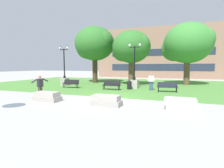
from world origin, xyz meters
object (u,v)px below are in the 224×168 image
at_px(park_bench_near_left, 71,83).
at_px(person_bystander_near_lawn, 151,81).
at_px(concrete_block_right, 182,104).
at_px(trash_bin, 129,85).
at_px(concrete_block_center, 47,97).
at_px(park_bench_far_left, 112,85).
at_px(park_bench_near_right, 167,86).
at_px(concrete_block_left, 106,101).
at_px(lamp_post_right, 134,79).
at_px(lamp_post_center, 65,77).
at_px(skateboard, 45,97).
at_px(person_skateboarder, 40,85).

bearing_deg(park_bench_near_left, person_bystander_near_lawn, 6.62).
bearing_deg(concrete_block_right, trash_bin, 123.52).
xyz_separation_m(concrete_block_center, park_bench_far_left, (2.20, 6.90, 0.23)).
xyz_separation_m(concrete_block_right, park_bench_near_right, (-1.06, 6.70, 0.23)).
distance_m(concrete_block_left, concrete_block_right, 4.31).
bearing_deg(lamp_post_right, park_bench_near_left, -163.30).
bearing_deg(lamp_post_center, park_bench_far_left, -15.99).
distance_m(park_bench_near_right, trash_bin, 3.82).
height_order(park_bench_far_left, lamp_post_center, lamp_post_center).
height_order(concrete_block_right, park_bench_near_left, park_bench_near_left).
height_order(concrete_block_center, person_bystander_near_lawn, person_bystander_near_lawn).
bearing_deg(park_bench_near_right, concrete_block_left, -114.28).
relative_size(concrete_block_left, trash_bin, 1.87).
bearing_deg(concrete_block_left, lamp_post_right, 91.78).
distance_m(concrete_block_left, trash_bin, 7.78).
distance_m(skateboard, trash_bin, 8.55).
xyz_separation_m(skateboard, park_bench_near_right, (8.41, 6.58, 0.45)).
bearing_deg(person_bystander_near_lawn, park_bench_near_right, -21.80).
height_order(person_skateboarder, person_bystander_near_lawn, person_bystander_near_lawn).
height_order(park_bench_near_right, trash_bin, trash_bin).
distance_m(lamp_post_right, person_bystander_near_lawn, 2.18).
distance_m(skateboard, person_bystander_near_lawn, 9.98).
bearing_deg(lamp_post_center, skateboard, -63.94).
bearing_deg(concrete_block_right, lamp_post_right, 118.69).
xyz_separation_m(concrete_block_right, trash_bin, (-4.83, 7.30, 0.20)).
distance_m(concrete_block_center, trash_bin, 8.74).
bearing_deg(person_skateboarder, park_bench_near_left, 102.52).
bearing_deg(concrete_block_left, concrete_block_center, -178.46).
bearing_deg(concrete_block_left, lamp_post_center, 136.27).
bearing_deg(trash_bin, park_bench_far_left, -148.78).
bearing_deg(person_skateboarder, trash_bin, 54.78).
height_order(lamp_post_center, person_bystander_near_lawn, lamp_post_center).
xyz_separation_m(person_skateboarder, lamp_post_right, (5.31, 8.17, 0.04)).
bearing_deg(park_bench_near_left, lamp_post_center, 138.00).
xyz_separation_m(park_bench_far_left, trash_bin, (1.60, 0.97, -0.04)).
height_order(concrete_block_center, person_skateboarder, person_skateboarder).
relative_size(park_bench_far_left, trash_bin, 1.88).
bearing_deg(lamp_post_center, concrete_block_left, -43.73).
relative_size(concrete_block_center, concrete_block_left, 1.00).
xyz_separation_m(lamp_post_right, person_bystander_near_lawn, (1.94, -1.00, -0.04)).
bearing_deg(lamp_post_right, skateboard, -120.89).
distance_m(lamp_post_center, person_bystander_near_lawn, 10.92).
xyz_separation_m(skateboard, park_bench_near_left, (-1.77, 6.20, 0.45)).
xyz_separation_m(person_skateboarder, trash_bin, (5.04, 7.14, -0.47)).
relative_size(skateboard, trash_bin, 1.05).
distance_m(person_skateboarder, park_bench_near_right, 10.98).
bearing_deg(concrete_block_left, park_bench_far_left, 107.58).
bearing_deg(person_bystander_near_lawn, lamp_post_center, 174.61).
distance_m(park_bench_near_left, person_bystander_near_lawn, 8.69).
bearing_deg(lamp_post_right, person_bystander_near_lawn, -27.44).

